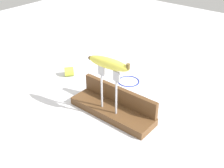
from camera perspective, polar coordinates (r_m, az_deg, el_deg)
The scene contains 8 objects.
ground_plane at distance 1.03m, azimuth 0.00°, elevation -6.15°, with size 3.00×3.00×0.00m, color silver.
wooden_board at distance 1.02m, azimuth 0.00°, elevation -5.51°, with size 0.33×0.10×0.03m, color brown.
board_backstop at distance 1.02m, azimuth 1.50°, elevation -2.32°, with size 0.32×0.02×0.06m, color brown.
fork_stand_center at distance 0.95m, azimuth -0.66°, elevation -0.37°, with size 0.09×0.01×0.17m.
banana_raised_center at distance 0.90m, azimuth -0.69°, elevation 4.27°, with size 0.16×0.05×0.04m.
fork_fallen_near at distance 1.11m, azimuth 4.01°, elevation -2.91°, with size 0.10×0.18×0.01m.
banana_chunk_near at distance 1.28m, azimuth -8.73°, elevation 2.54°, with size 0.06×0.06×0.04m.
wire_coil at distance 1.23m, azimuth 3.41°, elevation 0.65°, with size 0.10×0.10×0.01m, color #1E2DA5.
Camera 1 is at (0.52, -0.63, 0.62)m, focal length 44.66 mm.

